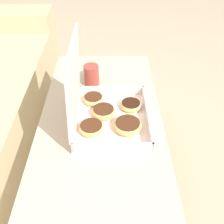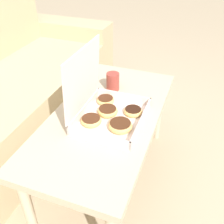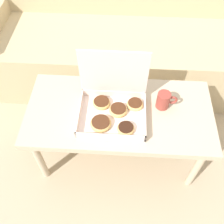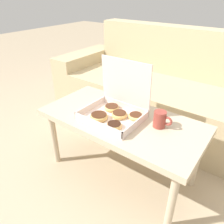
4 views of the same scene
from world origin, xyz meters
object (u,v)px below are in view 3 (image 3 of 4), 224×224
(coffee_table, at_px, (119,116))
(coffee_mug, at_px, (164,100))
(couch, at_px, (124,42))
(pastry_box, at_px, (113,106))

(coffee_table, xyz_separation_m, coffee_mug, (0.24, 0.05, 0.10))
(coffee_mug, bearing_deg, coffee_table, -168.25)
(couch, height_order, coffee_table, couch)
(couch, bearing_deg, coffee_mug, -72.60)
(couch, relative_size, coffee_mug, 19.92)
(couch, xyz_separation_m, coffee_table, (0.00, -0.83, 0.12))
(coffee_table, xyz_separation_m, pastry_box, (-0.03, -0.02, 0.11))
(couch, relative_size, coffee_table, 2.19)
(coffee_table, distance_m, pastry_box, 0.12)
(couch, distance_m, pastry_box, 0.88)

